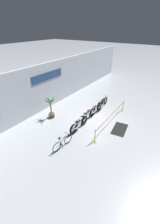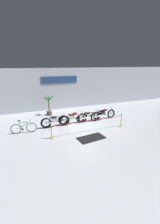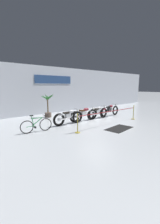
{
  "view_description": "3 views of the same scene",
  "coord_description": "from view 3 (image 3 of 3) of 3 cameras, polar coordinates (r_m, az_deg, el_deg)",
  "views": [
    {
      "loc": [
        -9.9,
        -4.91,
        7.07
      ],
      "look_at": [
        -1.27,
        0.97,
        0.96
      ],
      "focal_mm": 24.0,
      "sensor_mm": 36.0,
      "label": 1
    },
    {
      "loc": [
        -4.19,
        -10.03,
        4.6
      ],
      "look_at": [
        -0.13,
        0.44,
        0.97
      ],
      "focal_mm": 24.0,
      "sensor_mm": 36.0,
      "label": 2
    },
    {
      "loc": [
        -7.49,
        -7.32,
        2.44
      ],
      "look_at": [
        -1.15,
        0.5,
        0.71
      ],
      "focal_mm": 24.0,
      "sensor_mm": 36.0,
      "label": 3
    }
  ],
  "objects": [
    {
      "name": "floor_banner",
      "position": [
        9.13,
        14.64,
        -6.06
      ],
      "size": [
        1.93,
        1.22,
        0.01
      ],
      "primitive_type": "cube",
      "rotation": [
        0.0,
        0.0,
        0.13
      ],
      "color": "black",
      "rests_on": "ground"
    },
    {
      "name": "stanchion_mid_left",
      "position": [
        11.92,
        19.64,
        -0.91
      ],
      "size": [
        0.28,
        0.28,
        1.05
      ],
      "color": "gold",
      "rests_on": "ground"
    },
    {
      "name": "stanchion_far_left",
      "position": [
        8.89,
        6.88,
        -1.9
      ],
      "size": [
        5.36,
        0.28,
        1.05
      ],
      "color": "gold",
      "rests_on": "ground"
    },
    {
      "name": "motorcycle_silver_2",
      "position": [
        11.64,
        6.82,
        -0.14
      ],
      "size": [
        2.32,
        0.62,
        0.94
      ],
      "color": "black",
      "rests_on": "ground"
    },
    {
      "name": "potted_palm_left_of_row",
      "position": [
        12.16,
        -12.2,
        2.57
      ],
      "size": [
        1.2,
        1.11,
        1.93
      ],
      "color": "brown",
      "rests_on": "ground"
    },
    {
      "name": "ground_plane",
      "position": [
        10.75,
        6.47,
        -3.45
      ],
      "size": [
        120.0,
        120.0,
        0.0
      ],
      "primitive_type": "plane",
      "color": "#B2B7BC"
    },
    {
      "name": "motorcycle_silver_0",
      "position": [
        9.7,
        -4.36,
        -1.94
      ],
      "size": [
        2.23,
        0.62,
        0.98
      ],
      "color": "black",
      "rests_on": "ground"
    },
    {
      "name": "bicycle",
      "position": [
        8.42,
        -16.27,
        -4.86
      ],
      "size": [
        1.71,
        0.48,
        0.95
      ],
      "color": "black",
      "rests_on": "ground"
    },
    {
      "name": "motorcycle_maroon_3",
      "position": [
        12.57,
        11.24,
        0.59
      ],
      "size": [
        2.48,
        0.62,
        0.97
      ],
      "color": "black",
      "rests_on": "ground"
    },
    {
      "name": "back_wall",
      "position": [
        14.53,
        -8.08,
        8.3
      ],
      "size": [
        28.0,
        0.29,
        4.2
      ],
      "color": "silver",
      "rests_on": "ground"
    },
    {
      "name": "motorcycle_maroon_1",
      "position": [
        10.67,
        1.59,
        -0.87
      ],
      "size": [
        2.4,
        0.62,
        0.97
      ],
      "color": "black",
      "rests_on": "ground"
    }
  ]
}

